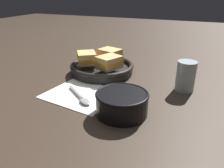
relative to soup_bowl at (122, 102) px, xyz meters
The scene contains 9 objects.
ground_plane 0.12m from the soup_bowl, 136.52° to the left, with size 4.00×4.00×0.00m, color #382B21.
napkin 0.18m from the soup_bowl, 159.58° to the left, with size 0.25×0.22×0.00m.
soup_bowl is the anchor object (origin of this frame).
spoon 0.14m from the soup_bowl, behind, with size 0.13×0.11×0.01m.
skillet 0.33m from the soup_bowl, 124.80° to the left, with size 0.26×0.26×0.04m.
sandwich_near_left 0.35m from the soup_bowl, 134.76° to the left, with size 0.11×0.11×0.05m.
sandwich_near_right 0.27m from the soup_bowl, 121.06° to the left, with size 0.10×0.11×0.05m.
sandwich_far_left 0.38m from the soup_bowl, 118.29° to the left, with size 0.10×0.09×0.05m.
drinking_glass 0.27m from the soup_bowl, 57.59° to the left, with size 0.06×0.06×0.10m.
Camera 1 is at (0.27, -0.58, 0.32)m, focal length 35.00 mm.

